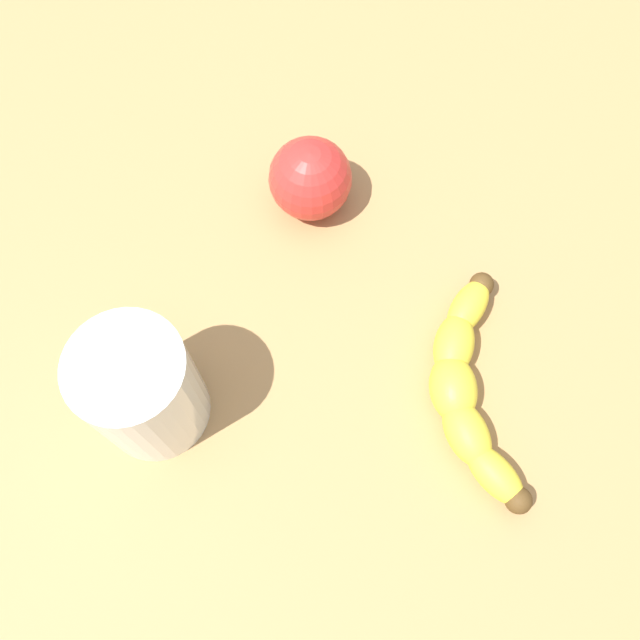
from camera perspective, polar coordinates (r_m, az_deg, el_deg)
The scene contains 4 objects.
wooden_tabletop at distance 60.09cm, azimuth -4.99°, elevation -3.99°, with size 120.00×120.00×3.00cm, color #A77D4B.
banana at distance 56.97cm, azimuth 12.16°, elevation -5.55°, with size 15.57×15.33×3.89cm.
smoothie_glass at distance 53.80cm, azimuth -14.59°, elevation -5.76°, with size 8.72×8.72×11.32cm.
apple_fruit at distance 62.36cm, azimuth -0.82°, elevation 11.76°, with size 7.55×7.55×7.55cm, color red.
Camera 1 is at (16.64, -10.71, 58.24)cm, focal length 38.18 mm.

